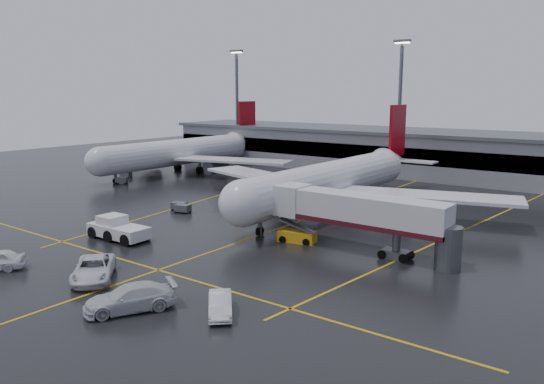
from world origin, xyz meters
The scene contains 21 objects.
ground centered at (0.00, 0.00, 0.00)m, with size 220.00×220.00×0.00m, color black.
apron_line_centre centered at (0.00, 0.00, 0.01)m, with size 0.25×90.00×0.02m, color gold.
apron_line_stop centered at (0.00, -22.00, 0.01)m, with size 60.00×0.25×0.02m, color gold.
apron_line_left centered at (-20.00, 10.00, 0.01)m, with size 0.25×70.00×0.02m, color gold.
apron_line_right centered at (18.00, 10.00, 0.01)m, with size 0.25×70.00×0.02m, color gold.
terminal centered at (0.00, 47.93, 4.32)m, with size 122.00×19.00×8.60m.
light_mast_left centered at (-45.00, 42.00, 14.47)m, with size 3.00×1.20×25.45m.
light_mast_mid centered at (-5.00, 42.00, 14.47)m, with size 3.00×1.20×25.45m.
main_airliner centered at (0.00, 9.70, 4.21)m, with size 48.80×45.60×14.10m.
second_airliner centered at (-42.00, 21.70, 4.21)m, with size 48.80×45.60×14.10m.
jet_bridge centered at (11.87, -6.00, 3.93)m, with size 19.90×3.40×6.05m.
pushback_tractor centered at (-11.64, -17.59, 1.06)m, with size 7.51×3.35×2.66m.
belt_loader centered at (4.95, -6.77, 0.63)m, with size 4.30×2.65×2.55m.
service_van_a centered at (-2.59, -26.94, 0.95)m, with size 3.17×6.87×1.91m, color silver.
service_van_b centered at (5.26, -29.29, 0.97)m, with size 2.73×6.71×1.95m, color silver.
service_van_c centered at (11.10, -25.83, 0.77)m, with size 1.63×4.68×1.54m, color white.
baggage_cart_a centered at (-15.36, -4.20, 0.63)m, with size 2.27×1.77×1.12m.
baggage_cart_b centered at (-16.89, -3.43, 0.63)m, with size 2.35×1.98×1.12m.
baggage_cart_c centered at (-13.20, 6.89, 0.63)m, with size 2.17×1.59×1.12m.
baggage_cart_d centered at (-45.82, 10.24, 0.63)m, with size 2.31×1.86×1.12m.
baggage_cart_e centered at (-40.98, 5.47, 0.63)m, with size 2.38×2.23×1.12m.
Camera 1 is at (35.78, -52.58, 15.92)m, focal length 34.88 mm.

